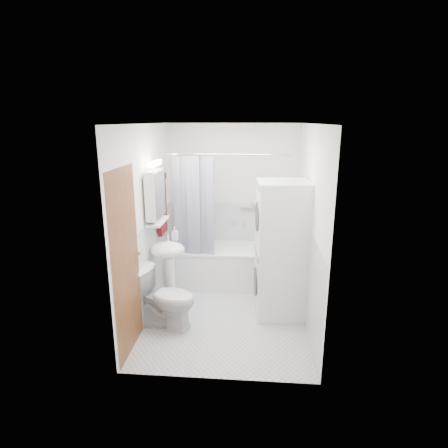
# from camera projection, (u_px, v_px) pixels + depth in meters

# --- Properties ---
(floor) EXTENTS (2.60, 2.60, 0.00)m
(floor) POSITION_uv_depth(u_px,v_px,m) (227.00, 313.00, 4.90)
(floor) COLOR silver
(floor) RESTS_ON ground
(room_walls) EXTENTS (2.60, 2.60, 2.60)m
(room_walls) POSITION_uv_depth(u_px,v_px,m) (227.00, 202.00, 4.51)
(room_walls) COLOR white
(room_walls) RESTS_ON ground
(wainscot) EXTENTS (1.98, 2.58, 2.58)m
(wainscot) POSITION_uv_depth(u_px,v_px,m) (229.00, 262.00, 5.03)
(wainscot) COLOR white
(wainscot) RESTS_ON ground
(door) EXTENTS (0.05, 2.00, 2.00)m
(door) POSITION_uv_depth(u_px,v_px,m) (139.00, 253.00, 4.19)
(door) COLOR brown
(door) RESTS_ON ground
(bathtub) EXTENTS (1.54, 0.73, 0.59)m
(bathtub) POSITION_uv_depth(u_px,v_px,m) (229.00, 264.00, 5.70)
(bathtub) COLOR white
(bathtub) RESTS_ON ground
(tub_spout) EXTENTS (0.04, 0.12, 0.04)m
(tub_spout) POSITION_uv_depth(u_px,v_px,m) (244.00, 222.00, 5.85)
(tub_spout) COLOR silver
(tub_spout) RESTS_ON room_walls
(curtain_rod) EXTENTS (1.72, 0.02, 0.02)m
(curtain_rod) POSITION_uv_depth(u_px,v_px,m) (228.00, 154.00, 4.96)
(curtain_rod) COLOR silver
(curtain_rod) RESTS_ON room_walls
(shower_curtain) EXTENTS (0.55, 0.02, 1.45)m
(shower_curtain) POSITION_uv_depth(u_px,v_px,m) (194.00, 209.00, 5.20)
(shower_curtain) COLOR #131C43
(shower_curtain) RESTS_ON curtain_rod
(sink) EXTENTS (0.44, 0.37, 1.04)m
(sink) POSITION_uv_depth(u_px,v_px,m) (168.00, 261.00, 4.79)
(sink) COLOR white
(sink) RESTS_ON ground
(medicine_cabinet) EXTENTS (0.13, 0.50, 0.71)m
(medicine_cabinet) POSITION_uv_depth(u_px,v_px,m) (155.00, 193.00, 4.65)
(medicine_cabinet) COLOR white
(medicine_cabinet) RESTS_ON room_walls
(shelf) EXTENTS (0.18, 0.54, 0.02)m
(shelf) POSITION_uv_depth(u_px,v_px,m) (158.00, 221.00, 4.75)
(shelf) COLOR silver
(shelf) RESTS_ON room_walls
(shower_caddy) EXTENTS (0.22, 0.06, 0.02)m
(shower_caddy) POSITION_uv_depth(u_px,v_px,m) (247.00, 207.00, 5.77)
(shower_caddy) COLOR silver
(shower_caddy) RESTS_ON room_walls
(towel) EXTENTS (0.07, 0.35, 0.84)m
(towel) POSITION_uv_depth(u_px,v_px,m) (162.00, 203.00, 5.13)
(towel) COLOR maroon
(towel) RESTS_ON room_walls
(washer_dryer) EXTENTS (0.67, 0.67, 1.74)m
(washer_dryer) POSITION_uv_depth(u_px,v_px,m) (281.00, 250.00, 4.70)
(washer_dryer) COLOR white
(washer_dryer) RESTS_ON ground
(toilet) EXTENTS (0.82, 0.56, 0.74)m
(toilet) POSITION_uv_depth(u_px,v_px,m) (165.00, 298.00, 4.51)
(toilet) COLOR white
(toilet) RESTS_ON ground
(soap_pump) EXTENTS (0.08, 0.17, 0.08)m
(soap_pump) POSITION_uv_depth(u_px,v_px,m) (175.00, 237.00, 4.95)
(soap_pump) COLOR gray
(soap_pump) RESTS_ON sink
(shelf_bottle) EXTENTS (0.07, 0.18, 0.07)m
(shelf_bottle) POSITION_uv_depth(u_px,v_px,m) (155.00, 221.00, 4.59)
(shelf_bottle) COLOR gray
(shelf_bottle) RESTS_ON shelf
(shelf_cup) EXTENTS (0.10, 0.09, 0.10)m
(shelf_cup) POSITION_uv_depth(u_px,v_px,m) (160.00, 214.00, 4.85)
(shelf_cup) COLOR gray
(shelf_cup) RESTS_ON shelf
(shampoo_a) EXTENTS (0.13, 0.17, 0.13)m
(shampoo_a) POSITION_uv_depth(u_px,v_px,m) (256.00, 202.00, 5.74)
(shampoo_a) COLOR gray
(shampoo_a) RESTS_ON shower_caddy
(shampoo_b) EXTENTS (0.08, 0.21, 0.08)m
(shampoo_b) POSITION_uv_depth(u_px,v_px,m) (264.00, 204.00, 5.74)
(shampoo_b) COLOR #2E269B
(shampoo_b) RESTS_ON shower_caddy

